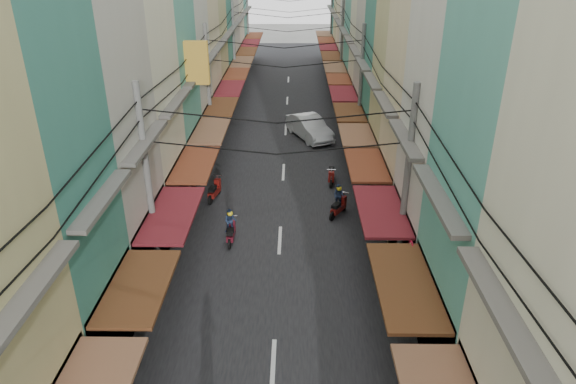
# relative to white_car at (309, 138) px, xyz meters

# --- Properties ---
(ground) EXTENTS (160.00, 160.00, 0.00)m
(ground) POSITION_rel_white_car_xyz_m (-1.73, -20.24, 0.00)
(ground) COLOR slate
(ground) RESTS_ON ground
(road) EXTENTS (10.00, 80.00, 0.02)m
(road) POSITION_rel_white_car_xyz_m (-1.73, -0.24, 0.01)
(road) COLOR black
(road) RESTS_ON ground
(sidewalk_left) EXTENTS (3.00, 80.00, 0.06)m
(sidewalk_left) POSITION_rel_white_car_xyz_m (-8.23, -0.24, 0.03)
(sidewalk_left) COLOR gray
(sidewalk_left) RESTS_ON ground
(sidewalk_right) EXTENTS (3.00, 80.00, 0.06)m
(sidewalk_right) POSITION_rel_white_car_xyz_m (4.77, -0.24, 0.03)
(sidewalk_right) COLOR gray
(sidewalk_right) RESTS_ON ground
(building_row_right) EXTENTS (7.80, 68.98, 22.59)m
(building_row_right) POSITION_rel_white_car_xyz_m (6.18, -3.80, 9.41)
(building_row_right) COLOR #387C6C
(building_row_right) RESTS_ON ground
(utility_poles) EXTENTS (10.20, 66.13, 8.20)m
(utility_poles) POSITION_rel_white_car_xyz_m (-1.73, -5.23, 6.59)
(utility_poles) COLOR slate
(utility_poles) RESTS_ON ground
(white_car) EXTENTS (6.05, 4.35, 1.99)m
(white_car) POSITION_rel_white_car_xyz_m (0.00, 0.00, 0.00)
(white_car) COLOR silver
(white_car) RESTS_ON ground
(bicycle) EXTENTS (1.84, 1.21, 1.19)m
(bicycle) POSITION_rel_white_car_xyz_m (5.77, -18.61, 0.00)
(bicycle) COLOR black
(bicycle) RESTS_ON ground
(moving_scooters) EXTENTS (6.99, 19.36, 1.89)m
(moving_scooters) POSITION_rel_white_car_xyz_m (-2.17, -15.64, 0.53)
(moving_scooters) COLOR black
(moving_scooters) RESTS_ON ground
(pedestrians) EXTENTS (11.44, 26.16, 2.16)m
(pedestrians) POSITION_rel_white_car_xyz_m (-6.17, -16.23, 1.04)
(pedestrians) COLOR black
(pedestrians) RESTS_ON ground
(market_umbrella) EXTENTS (2.53, 2.53, 2.67)m
(market_umbrella) POSITION_rel_white_car_xyz_m (4.32, -25.16, 2.35)
(market_umbrella) COLOR #B2B2B7
(market_umbrella) RESTS_ON ground
(traffic_sign) EXTENTS (0.10, 0.69, 3.14)m
(traffic_sign) POSITION_rel_white_car_xyz_m (3.05, -19.47, 2.31)
(traffic_sign) COLOR slate
(traffic_sign) RESTS_ON ground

